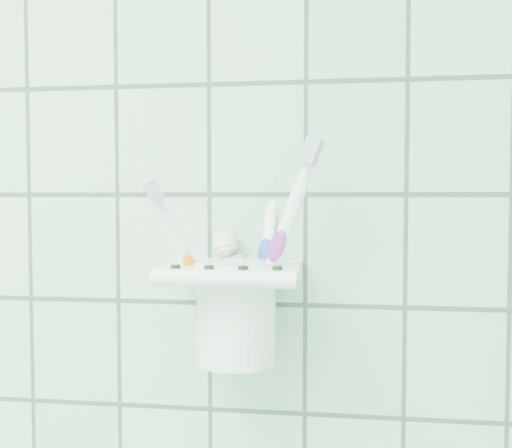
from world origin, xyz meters
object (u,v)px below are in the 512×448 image
holder_bracket (233,274)px  toothbrush_pink (230,256)px  toothpaste_tube (249,281)px  toothbrush_orange (240,241)px  cup (236,307)px  toothbrush_blue (254,253)px

holder_bracket → toothbrush_pink: 0.02m
toothbrush_pink → toothpaste_tube: bearing=-32.4°
toothbrush_pink → toothpaste_tube: toothbrush_pink is taller
holder_bracket → toothbrush_orange: (0.01, -0.00, 0.03)m
cup → toothpaste_tube: toothpaste_tube is taller
toothbrush_blue → cup: bearing=-178.5°
holder_bracket → toothbrush_pink: toothbrush_pink is taller
cup → toothbrush_blue: size_ratio=0.51×
toothbrush_orange → toothbrush_blue: bearing=30.5°
cup → toothpaste_tube: size_ratio=0.75×
toothbrush_blue → toothbrush_orange: (-0.01, -0.00, 0.01)m
cup → toothbrush_orange: 0.07m
toothbrush_pink → toothbrush_orange: toothbrush_orange is taller
toothbrush_pink → cup: bearing=-68.2°
toothbrush_pink → toothbrush_blue: size_ratio=0.95×
cup → toothbrush_blue: bearing=-10.5°
toothpaste_tube → toothbrush_orange: bearing=-117.4°
toothbrush_orange → toothpaste_tube: size_ratio=1.66×
cup → toothpaste_tube: bearing=17.7°
cup → toothbrush_orange: (0.00, -0.01, 0.07)m
toothbrush_orange → toothpaste_tube: 0.04m
toothpaste_tube → cup: bearing=-153.2°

